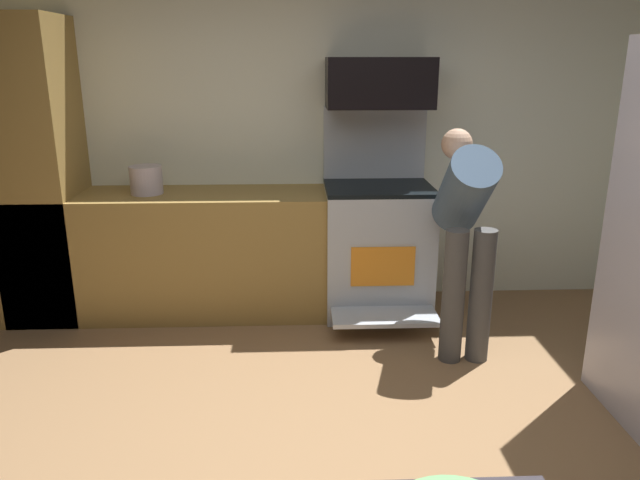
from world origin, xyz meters
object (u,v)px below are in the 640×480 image
at_px(oven_range, 377,244).
at_px(person_cook, 465,224).
at_px(stock_pot, 146,180).
at_px(microwave, 379,83).

xyz_separation_m(oven_range, person_cook, (0.45, -0.67, 0.33)).
relative_size(person_cook, stock_pot, 6.15).
xyz_separation_m(oven_range, microwave, (-0.00, 0.09, 1.15)).
xyz_separation_m(person_cook, stock_pot, (-2.09, 0.69, 0.16)).
distance_m(microwave, stock_pot, 1.77).
bearing_deg(microwave, stock_pot, -177.21).
height_order(oven_range, microwave, microwave).
bearing_deg(stock_pot, person_cook, -18.14).
distance_m(oven_range, person_cook, 0.87).
height_order(oven_range, stock_pot, oven_range).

